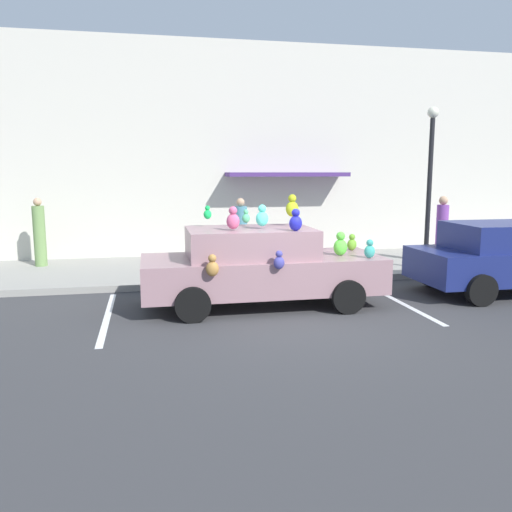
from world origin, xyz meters
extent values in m
plane|color=#38383A|center=(0.00, 0.00, 0.00)|extent=(60.00, 60.00, 0.00)
cube|color=gray|center=(0.00, 5.00, 0.07)|extent=(24.00, 4.00, 0.15)
cube|color=beige|center=(0.00, 7.15, 3.20)|extent=(24.00, 0.30, 6.40)
cube|color=#4B2D72|center=(1.57, 6.60, 2.55)|extent=(3.60, 1.10, 0.12)
cube|color=silver|center=(2.47, 1.00, 0.00)|extent=(0.12, 3.60, 0.01)
cube|color=silver|center=(-3.30, 1.00, 0.00)|extent=(0.12, 3.60, 0.01)
cube|color=gray|center=(-0.33, 1.26, 0.64)|extent=(4.68, 1.81, 0.68)
cube|color=gray|center=(-0.57, 1.26, 1.26)|extent=(2.43, 1.59, 0.56)
cylinder|color=black|center=(1.12, 2.16, 0.32)|extent=(0.64, 0.22, 0.64)
cylinder|color=black|center=(1.12, 0.35, 0.32)|extent=(0.64, 0.22, 0.64)
cylinder|color=black|center=(-1.78, 2.16, 0.32)|extent=(0.64, 0.22, 0.64)
cylinder|color=black|center=(-1.78, 0.35, 0.32)|extent=(0.64, 0.22, 0.64)
ellipsoid|color=gold|center=(-1.33, 1.07, 1.10)|extent=(0.19, 0.15, 0.22)
sphere|color=gold|center=(-1.33, 1.07, 1.25)|extent=(0.12, 0.12, 0.12)
ellipsoid|color=#52EFCC|center=(-0.36, 1.13, 1.74)|extent=(0.24, 0.20, 0.28)
sphere|color=#52EFCC|center=(-0.36, 1.13, 1.93)|extent=(0.15, 0.15, 0.15)
ellipsoid|color=teal|center=(1.66, 0.67, 1.11)|extent=(0.21, 0.17, 0.25)
sphere|color=teal|center=(1.66, 0.67, 1.28)|extent=(0.13, 0.13, 0.13)
ellipsoid|color=purple|center=(0.45, 1.06, 1.13)|extent=(0.25, 0.21, 0.30)
sphere|color=purple|center=(0.45, 1.06, 1.34)|extent=(0.16, 0.16, 0.16)
ellipsoid|color=#5DDE41|center=(1.22, 1.09, 1.15)|extent=(0.28, 0.23, 0.33)
sphere|color=#5DDE41|center=(1.22, 1.09, 1.37)|extent=(0.18, 0.18, 0.18)
ellipsoid|color=#C4527A|center=(-0.96, 0.95, 1.72)|extent=(0.25, 0.20, 0.29)
sphere|color=#C4527A|center=(-0.96, 0.95, 1.92)|extent=(0.16, 0.16, 0.16)
ellipsoid|color=#69B12D|center=(1.70, 1.68, 1.10)|extent=(0.20, 0.17, 0.24)
sphere|color=#69B12D|center=(1.70, 1.68, 1.27)|extent=(0.13, 0.13, 0.13)
ellipsoid|color=#AD7A3A|center=(-1.44, 0.26, 0.96)|extent=(0.23, 0.19, 0.27)
sphere|color=#AD7A3A|center=(-1.44, 0.26, 1.15)|extent=(0.14, 0.14, 0.14)
ellipsoid|color=#413F99|center=(-0.24, 0.27, 1.02)|extent=(0.20, 0.16, 0.23)
sphere|color=#413F99|center=(-0.24, 0.27, 1.18)|extent=(0.13, 0.13, 0.13)
ellipsoid|color=#6CC84A|center=(0.65, 1.60, 1.09)|extent=(0.18, 0.15, 0.22)
sphere|color=#6CC84A|center=(0.65, 1.60, 1.24)|extent=(0.12, 0.12, 0.12)
ellipsoid|color=#1AD357|center=(-1.35, 1.71, 1.79)|extent=(0.16, 0.13, 0.18)
sphere|color=#1AD357|center=(-1.35, 1.71, 1.92)|extent=(0.10, 0.10, 0.10)
ellipsoid|color=#A4B51D|center=(0.35, 1.54, 1.89)|extent=(0.26, 0.21, 0.31)
sphere|color=#A4B51D|center=(0.35, 1.54, 2.10)|extent=(0.17, 0.17, 0.17)
ellipsoid|color=#1F21B1|center=(0.17, 0.66, 1.69)|extent=(0.24, 0.20, 0.28)
sphere|color=#1F21B1|center=(0.17, 0.66, 1.88)|extent=(0.15, 0.15, 0.15)
ellipsoid|color=#54BE81|center=(-0.56, 1.76, 1.70)|extent=(0.16, 0.13, 0.19)
sphere|color=#54BE81|center=(-0.56, 1.76, 1.83)|extent=(0.10, 0.10, 0.10)
cube|color=navy|center=(5.14, 1.26, 0.64)|extent=(4.02, 1.84, 0.68)
cube|color=navy|center=(4.94, 1.26, 1.26)|extent=(2.09, 1.62, 0.56)
cylinder|color=black|center=(3.90, 2.18, 0.32)|extent=(0.64, 0.22, 0.64)
cylinder|color=black|center=(3.90, 0.35, 0.32)|extent=(0.64, 0.22, 0.64)
ellipsoid|color=beige|center=(-1.15, 3.93, 0.36)|extent=(0.33, 0.27, 0.41)
sphere|color=beige|center=(-1.15, 3.93, 0.65)|extent=(0.23, 0.23, 0.23)
sphere|color=beige|center=(-1.23, 3.93, 0.73)|extent=(0.10, 0.10, 0.10)
sphere|color=beige|center=(-1.06, 3.93, 0.73)|extent=(0.10, 0.10, 0.10)
cylinder|color=black|center=(4.46, 3.50, 2.04)|extent=(0.12, 0.12, 3.78)
sphere|color=#EAEACC|center=(4.46, 3.50, 4.07)|extent=(0.28, 0.28, 0.28)
cylinder|color=#719654|center=(-5.33, 5.95, 0.95)|extent=(0.31, 0.31, 1.59)
sphere|color=tan|center=(-5.33, 5.95, 1.85)|extent=(0.21, 0.21, 0.21)
cylinder|color=purple|center=(5.34, 4.25, 0.95)|extent=(0.32, 0.32, 1.59)
sphere|color=tan|center=(5.34, 4.25, 1.86)|extent=(0.24, 0.24, 0.24)
cylinder|color=teal|center=(-0.17, 4.63, 0.95)|extent=(0.34, 0.34, 1.60)
sphere|color=tan|center=(-0.17, 4.63, 1.85)|extent=(0.21, 0.21, 0.21)
camera|label=1|loc=(-2.50, -8.68, 2.63)|focal=36.86mm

